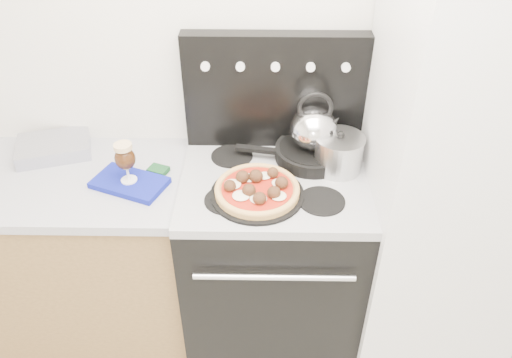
{
  "coord_description": "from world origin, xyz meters",
  "views": [
    {
      "loc": [
        0.03,
        -0.45,
        2.13
      ],
      "look_at": [
        0.01,
        1.05,
        1.01
      ],
      "focal_mm": 35.0,
      "sensor_mm": 36.0,
      "label": 1
    }
  ],
  "objects_px": {
    "fridge": "(450,177)",
    "pizza": "(257,188)",
    "tea_kettle": "(314,125)",
    "pizza_pan": "(257,194)",
    "stove_body": "(272,261)",
    "skillet": "(312,153)",
    "base_cabinet": "(38,255)",
    "stock_pot": "(338,154)",
    "beer_glass": "(126,162)",
    "oven_mitt": "(130,183)"
  },
  "relations": [
    {
      "from": "base_cabinet",
      "to": "oven_mitt",
      "type": "xyz_separation_m",
      "value": [
        0.52,
        -0.06,
        0.48
      ]
    },
    {
      "from": "pizza_pan",
      "to": "pizza",
      "type": "xyz_separation_m",
      "value": [
        0.0,
        0.0,
        0.03
      ]
    },
    {
      "from": "oven_mitt",
      "to": "base_cabinet",
      "type": "bearing_deg",
      "value": 173.49
    },
    {
      "from": "pizza_pan",
      "to": "stove_body",
      "type": "bearing_deg",
      "value": 59.69
    },
    {
      "from": "tea_kettle",
      "to": "stock_pot",
      "type": "distance_m",
      "value": 0.16
    },
    {
      "from": "oven_mitt",
      "to": "fridge",
      "type": "bearing_deg",
      "value": 0.42
    },
    {
      "from": "base_cabinet",
      "to": "stock_pot",
      "type": "relative_size",
      "value": 7.44
    },
    {
      "from": "fridge",
      "to": "pizza",
      "type": "relative_size",
      "value": 5.81
    },
    {
      "from": "oven_mitt",
      "to": "stock_pot",
      "type": "bearing_deg",
      "value": 7.08
    },
    {
      "from": "skillet",
      "to": "tea_kettle",
      "type": "distance_m",
      "value": 0.14
    },
    {
      "from": "stove_body",
      "to": "tea_kettle",
      "type": "height_order",
      "value": "tea_kettle"
    },
    {
      "from": "fridge",
      "to": "stove_body",
      "type": "bearing_deg",
      "value": 177.95
    },
    {
      "from": "fridge",
      "to": "pizza",
      "type": "height_order",
      "value": "fridge"
    },
    {
      "from": "fridge",
      "to": "tea_kettle",
      "type": "bearing_deg",
      "value": 162.7
    },
    {
      "from": "base_cabinet",
      "to": "pizza_pan",
      "type": "height_order",
      "value": "pizza_pan"
    },
    {
      "from": "beer_glass",
      "to": "pizza",
      "type": "height_order",
      "value": "beer_glass"
    },
    {
      "from": "stove_body",
      "to": "stock_pot",
      "type": "xyz_separation_m",
      "value": [
        0.26,
        0.07,
        0.55
      ]
    },
    {
      "from": "beer_glass",
      "to": "stock_pot",
      "type": "distance_m",
      "value": 0.85
    },
    {
      "from": "stove_body",
      "to": "tea_kettle",
      "type": "bearing_deg",
      "value": 41.57
    },
    {
      "from": "stock_pot",
      "to": "beer_glass",
      "type": "bearing_deg",
      "value": -172.92
    },
    {
      "from": "base_cabinet",
      "to": "tea_kettle",
      "type": "bearing_deg",
      "value": 5.32
    },
    {
      "from": "base_cabinet",
      "to": "beer_glass",
      "type": "bearing_deg",
      "value": -6.51
    },
    {
      "from": "pizza_pan",
      "to": "stock_pot",
      "type": "height_order",
      "value": "stock_pot"
    },
    {
      "from": "base_cabinet",
      "to": "tea_kettle",
      "type": "relative_size",
      "value": 6.73
    },
    {
      "from": "skillet",
      "to": "base_cabinet",
      "type": "bearing_deg",
      "value": -174.68
    },
    {
      "from": "beer_glass",
      "to": "stock_pot",
      "type": "height_order",
      "value": "beer_glass"
    },
    {
      "from": "pizza_pan",
      "to": "pizza",
      "type": "distance_m",
      "value": 0.03
    },
    {
      "from": "oven_mitt",
      "to": "skillet",
      "type": "xyz_separation_m",
      "value": [
        0.74,
        0.18,
        0.04
      ]
    },
    {
      "from": "base_cabinet",
      "to": "fridge",
      "type": "relative_size",
      "value": 0.76
    },
    {
      "from": "fridge",
      "to": "beer_glass",
      "type": "height_order",
      "value": "fridge"
    },
    {
      "from": "beer_glass",
      "to": "oven_mitt",
      "type": "bearing_deg",
      "value": 0.0
    },
    {
      "from": "pizza",
      "to": "tea_kettle",
      "type": "relative_size",
      "value": 1.52
    },
    {
      "from": "pizza_pan",
      "to": "pizza",
      "type": "relative_size",
      "value": 1.11
    },
    {
      "from": "fridge",
      "to": "skillet",
      "type": "xyz_separation_m",
      "value": [
        -0.54,
        0.17,
        -0.0
      ]
    },
    {
      "from": "stove_body",
      "to": "skillet",
      "type": "bearing_deg",
      "value": 41.57
    },
    {
      "from": "base_cabinet",
      "to": "skillet",
      "type": "height_order",
      "value": "skillet"
    },
    {
      "from": "stove_body",
      "to": "skillet",
      "type": "xyz_separation_m",
      "value": [
        0.16,
        0.14,
        0.51
      ]
    },
    {
      "from": "beer_glass",
      "to": "tea_kettle",
      "type": "bearing_deg",
      "value": 13.39
    },
    {
      "from": "stove_body",
      "to": "fridge",
      "type": "height_order",
      "value": "fridge"
    },
    {
      "from": "pizza",
      "to": "tea_kettle",
      "type": "distance_m",
      "value": 0.37
    },
    {
      "from": "fridge",
      "to": "stock_pot",
      "type": "bearing_deg",
      "value": 167.66
    },
    {
      "from": "beer_glass",
      "to": "tea_kettle",
      "type": "distance_m",
      "value": 0.77
    },
    {
      "from": "fridge",
      "to": "tea_kettle",
      "type": "xyz_separation_m",
      "value": [
        -0.54,
        0.17,
        0.13
      ]
    },
    {
      "from": "stove_body",
      "to": "tea_kettle",
      "type": "distance_m",
      "value": 0.68
    },
    {
      "from": "base_cabinet",
      "to": "fridge",
      "type": "xyz_separation_m",
      "value": [
        1.8,
        -0.05,
        0.52
      ]
    },
    {
      "from": "base_cabinet",
      "to": "fridge",
      "type": "bearing_deg",
      "value": -1.59
    },
    {
      "from": "stove_body",
      "to": "skillet",
      "type": "distance_m",
      "value": 0.55
    },
    {
      "from": "skillet",
      "to": "tea_kettle",
      "type": "relative_size",
      "value": 1.45
    },
    {
      "from": "base_cabinet",
      "to": "pizza_pan",
      "type": "xyz_separation_m",
      "value": [
        1.04,
        -0.14,
        0.5
      ]
    },
    {
      "from": "base_cabinet",
      "to": "tea_kettle",
      "type": "xyz_separation_m",
      "value": [
        1.27,
        0.12,
        0.65
      ]
    }
  ]
}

